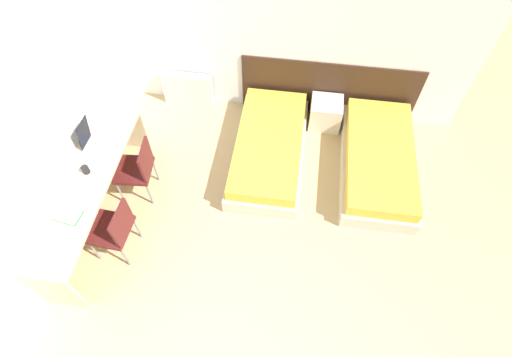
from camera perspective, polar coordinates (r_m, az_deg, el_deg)
wall_back at (r=5.33m, az=2.89°, el=20.85°), size 5.23×0.05×2.70m
wall_left at (r=4.60m, az=-28.02°, el=6.85°), size 0.05×4.89×2.70m
headboard_panel at (r=5.86m, az=10.33°, el=12.40°), size 2.47×0.03×0.90m
bed_near_window at (r=5.36m, az=1.86°, el=4.31°), size 0.93×1.89×0.40m
bed_near_door at (r=5.47m, az=17.04°, el=2.46°), size 0.93×1.89×0.40m
nightstand at (r=5.85m, az=9.90°, el=9.19°), size 0.44×0.40×0.43m
radiator at (r=6.13m, az=-9.70°, el=12.48°), size 0.73×0.12×0.53m
desk at (r=4.87m, az=-22.69°, el=-1.17°), size 0.56×2.29×0.76m
chair_near_laptop at (r=4.98m, az=-16.55°, el=1.50°), size 0.46×0.46×0.87m
chair_near_notebook at (r=4.60m, az=-19.62°, el=-6.70°), size 0.45×0.45×0.87m
laptop at (r=4.95m, az=-21.99°, el=4.98°), size 0.37×0.26×0.37m
open_notebook at (r=4.55m, az=-25.36°, el=-4.78°), size 0.30×0.22×0.02m
mug at (r=4.77m, az=-23.18°, el=1.16°), size 0.08×0.08×0.09m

